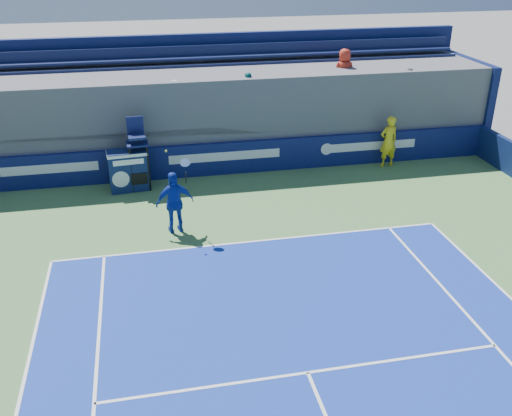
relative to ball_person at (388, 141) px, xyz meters
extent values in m
imported|color=yellow|center=(0.00, 0.00, 0.00)|extent=(0.76, 0.55, 1.92)
cube|color=white|center=(-6.07, -4.77, -0.95)|extent=(10.97, 0.07, 0.00)
cube|color=white|center=(-6.07, -10.26, -0.95)|extent=(8.23, 0.07, 0.00)
cube|color=#0D154D|center=(-6.07, 0.44, -0.37)|extent=(20.40, 0.20, 1.20)
cube|color=white|center=(-12.07, 0.34, -0.25)|extent=(3.20, 0.01, 0.32)
cube|color=white|center=(-6.07, 0.34, -0.25)|extent=(4.00, 0.01, 0.32)
cube|color=white|center=(-0.57, 0.34, -0.25)|extent=(3.60, 0.01, 0.32)
cylinder|color=white|center=(-2.27, 0.34, -0.25)|extent=(0.44, 0.01, 0.44)
cube|color=#0E1D4A|center=(-9.45, -0.29, -0.27)|extent=(1.36, 0.81, 1.40)
cube|color=white|center=(-9.45, -0.29, 0.36)|extent=(1.38, 0.84, 0.10)
cylinder|color=silver|center=(-9.72, -0.67, -0.42)|extent=(0.56, 0.07, 0.56)
cube|color=black|center=(-9.12, -0.62, -0.47)|extent=(0.55, 0.07, 0.40)
cube|color=white|center=(-9.42, -0.65, 0.15)|extent=(1.00, 0.10, 0.18)
cylinder|color=black|center=(-9.35, -0.59, -0.17)|extent=(0.07, 0.07, 1.60)
cylinder|color=black|center=(-8.79, -0.56, -0.17)|extent=(0.07, 0.07, 1.60)
cylinder|color=black|center=(-9.39, -0.04, -0.17)|extent=(0.07, 0.07, 1.60)
cylinder|color=black|center=(-8.83, 0.00, -0.17)|extent=(0.07, 0.07, 1.60)
cube|color=#0E164A|center=(-9.09, -0.30, 0.66)|extent=(0.75, 0.75, 0.06)
cube|color=#121C46|center=(-9.08, -0.40, 0.91)|extent=(0.58, 0.49, 0.08)
cube|color=#121847|center=(-9.10, -0.04, 1.21)|extent=(0.55, 0.10, 0.60)
imported|color=#13309C|center=(-8.14, -3.71, -0.03)|extent=(1.13, 0.58, 1.86)
cylinder|color=black|center=(-7.79, -3.74, 0.73)|extent=(0.04, 0.15, 0.39)
torus|color=#BDBCC1|center=(-7.79, -3.81, 1.21)|extent=(0.30, 0.12, 0.29)
cylinder|color=silver|center=(-7.79, -3.81, 1.21)|extent=(0.25, 0.09, 0.24)
sphere|color=#CAD12E|center=(-8.29, -3.81, 1.58)|extent=(0.07, 0.07, 0.07)
cube|color=#545459|center=(-6.07, 2.34, 0.72)|extent=(20.40, 3.60, 3.38)
cube|color=#545459|center=(-6.07, 0.99, 0.50)|extent=(20.40, 0.90, 0.55)
cube|color=#111B43|center=(-6.07, 0.89, 0.98)|extent=(20.00, 0.45, 0.08)
cube|color=#111B43|center=(-6.07, 1.14, 1.18)|extent=(20.00, 0.06, 0.45)
cube|color=#545459|center=(-6.07, 1.89, 1.05)|extent=(20.40, 0.90, 0.55)
cube|color=#111B43|center=(-6.07, 1.79, 1.53)|extent=(20.00, 0.45, 0.08)
cube|color=#111B43|center=(-6.07, 2.04, 1.73)|extent=(20.00, 0.06, 0.45)
cube|color=#545459|center=(-6.07, 2.79, 1.60)|extent=(20.40, 0.90, 0.55)
cube|color=#111B43|center=(-6.07, 2.69, 2.08)|extent=(20.00, 0.45, 0.08)
cube|color=#111B43|center=(-6.07, 2.94, 2.28)|extent=(20.00, 0.06, 0.45)
cube|color=#545459|center=(-6.07, 3.69, 2.15)|extent=(20.40, 0.90, 0.55)
cube|color=#111B43|center=(-6.07, 3.59, 2.63)|extent=(20.00, 0.45, 0.08)
cube|color=#111B43|center=(-6.07, 3.84, 2.83)|extent=(20.00, 0.06, 0.45)
cube|color=#0C1647|center=(-6.07, 4.29, 1.23)|extent=(20.80, 0.30, 4.40)
cube|color=#0C1647|center=(4.28, 2.34, 0.73)|extent=(0.30, 3.90, 3.40)
imported|color=gold|center=(-12.09, 0.94, 1.57)|extent=(0.84, 0.71, 1.55)
imported|color=white|center=(-7.67, 0.94, 1.60)|extent=(1.11, 0.72, 1.62)
imported|color=#177F7E|center=(-5.07, 0.94, 1.68)|extent=(1.06, 0.50, 1.77)
imported|color=#B52B19|center=(-1.24, 1.84, 2.22)|extent=(0.86, 0.57, 1.74)
imported|color=black|center=(0.96, 0.94, 1.63)|extent=(0.63, 0.43, 1.66)
camera|label=1|loc=(-8.84, -18.65, 6.88)|focal=40.00mm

